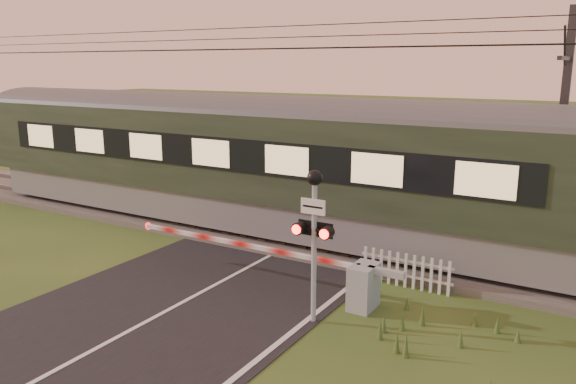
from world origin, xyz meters
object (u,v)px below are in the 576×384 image
Objects in this scene: boom_gate at (346,280)px; crossing_signal at (314,219)px; catenary_mast at (561,131)px; picket_fence at (406,270)px.

boom_gate is 1.95m from crossing_signal.
catenary_mast is at bearing 62.14° from crossing_signal.
catenary_mast reaches higher than picket_fence.
catenary_mast is at bearing 57.82° from picket_fence.
catenary_mast is (3.39, 5.67, 2.84)m from boom_gate.
catenary_mast is (3.59, 6.79, 1.25)m from crossing_signal.
crossing_signal is 7.78m from catenary_mast.
boom_gate is at bearing -120.89° from catenary_mast.
crossing_signal is 3.33m from picket_fence.
boom_gate reaches higher than picket_fence.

